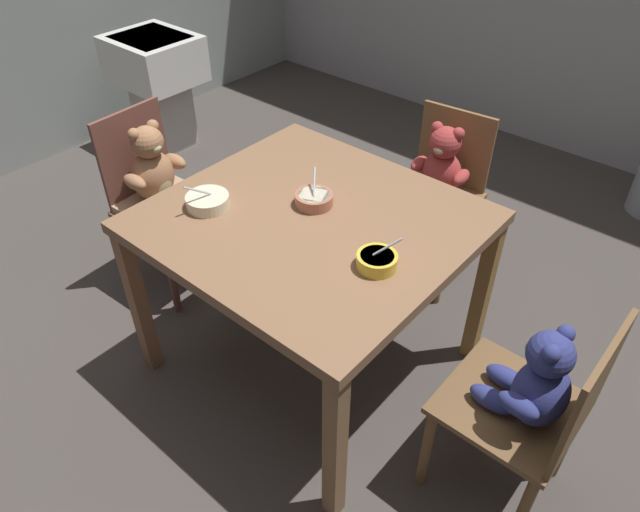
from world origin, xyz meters
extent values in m
cube|color=#46403C|center=(0.00, 0.00, -0.02)|extent=(5.20, 5.20, 0.04)
cube|color=brown|center=(0.00, 0.00, 0.73)|extent=(1.09, 1.02, 0.04)
cube|color=brown|center=(-0.50, -0.47, 0.36)|extent=(0.06, 0.06, 0.71)
cube|color=brown|center=(0.50, -0.47, 0.36)|extent=(0.06, 0.06, 0.71)
cube|color=brown|center=(-0.50, 0.47, 0.36)|extent=(0.06, 0.06, 0.71)
cube|color=olive|center=(0.50, 0.47, 0.36)|extent=(0.06, 0.06, 0.71)
cube|color=brown|center=(0.85, -0.02, 0.42)|extent=(0.41, 0.40, 0.02)
cube|color=brown|center=(1.05, -0.02, 0.63)|extent=(0.02, 0.37, 0.40)
cylinder|color=brown|center=(0.68, 0.15, 0.21)|extent=(0.04, 0.04, 0.41)
cylinder|color=brown|center=(0.68, -0.19, 0.21)|extent=(0.04, 0.04, 0.41)
cylinder|color=brown|center=(1.03, 0.15, 0.21)|extent=(0.04, 0.04, 0.41)
ellipsoid|color=navy|center=(0.93, -0.02, 0.55)|extent=(0.17, 0.20, 0.22)
ellipsoid|color=beige|center=(0.87, -0.02, 0.53)|extent=(0.06, 0.11, 0.13)
sphere|color=navy|center=(0.92, -0.02, 0.71)|extent=(0.14, 0.14, 0.14)
ellipsoid|color=beige|center=(0.87, -0.02, 0.70)|extent=(0.05, 0.06, 0.04)
sphere|color=navy|center=(0.93, 0.03, 0.76)|extent=(0.05, 0.05, 0.05)
sphere|color=navy|center=(0.92, -0.07, 0.76)|extent=(0.05, 0.05, 0.05)
ellipsoid|color=navy|center=(0.90, 0.09, 0.57)|extent=(0.13, 0.06, 0.06)
ellipsoid|color=navy|center=(0.90, -0.13, 0.57)|extent=(0.13, 0.06, 0.06)
ellipsoid|color=navy|center=(0.81, 0.04, 0.47)|extent=(0.15, 0.07, 0.07)
ellipsoid|color=navy|center=(0.81, -0.07, 0.47)|extent=(0.15, 0.07, 0.07)
cube|color=brown|center=(0.04, 0.82, 0.42)|extent=(0.43, 0.44, 0.02)
cube|color=brown|center=(0.02, 1.01, 0.62)|extent=(0.36, 0.05, 0.38)
cylinder|color=brown|center=(-0.11, 0.63, 0.21)|extent=(0.04, 0.04, 0.41)
cylinder|color=brown|center=(0.22, 0.66, 0.21)|extent=(0.04, 0.04, 0.41)
cylinder|color=brown|center=(-0.14, 0.98, 0.21)|extent=(0.04, 0.04, 0.41)
cylinder|color=brown|center=(0.19, 1.01, 0.21)|extent=(0.04, 0.04, 0.41)
ellipsoid|color=#A73837|center=(0.03, 0.89, 0.54)|extent=(0.20, 0.18, 0.22)
ellipsoid|color=beige|center=(0.04, 0.84, 0.53)|extent=(0.11, 0.07, 0.13)
sphere|color=#A73837|center=(0.03, 0.88, 0.71)|extent=(0.15, 0.15, 0.15)
ellipsoid|color=beige|center=(0.04, 0.83, 0.70)|extent=(0.06, 0.06, 0.04)
sphere|color=#A73837|center=(-0.02, 0.89, 0.76)|extent=(0.06, 0.06, 0.06)
sphere|color=#A73837|center=(0.08, 0.90, 0.76)|extent=(0.06, 0.06, 0.06)
ellipsoid|color=#A73837|center=(-0.07, 0.86, 0.57)|extent=(0.07, 0.13, 0.06)
ellipsoid|color=#A73837|center=(0.14, 0.88, 0.57)|extent=(0.07, 0.13, 0.06)
ellipsoid|color=#A73837|center=(-0.01, 0.77, 0.47)|extent=(0.08, 0.15, 0.07)
ellipsoid|color=#A73837|center=(0.09, 0.78, 0.47)|extent=(0.08, 0.15, 0.07)
cube|color=brown|center=(-0.85, -0.03, 0.42)|extent=(0.40, 0.41, 0.02)
cube|color=brown|center=(-1.03, -0.04, 0.65)|extent=(0.04, 0.36, 0.43)
cylinder|color=brown|center=(-0.68, -0.19, 0.21)|extent=(0.04, 0.04, 0.41)
cylinder|color=brown|center=(-0.70, 0.14, 0.21)|extent=(0.04, 0.04, 0.41)
cylinder|color=brown|center=(-1.01, -0.21, 0.21)|extent=(0.04, 0.04, 0.41)
cylinder|color=brown|center=(-1.02, 0.12, 0.21)|extent=(0.04, 0.04, 0.41)
cube|color=tan|center=(-0.85, -0.03, 0.45)|extent=(0.37, 0.38, 0.04)
ellipsoid|color=#A9734E|center=(-0.92, -0.04, 0.58)|extent=(0.18, 0.21, 0.23)
ellipsoid|color=#CAC98B|center=(-0.86, -0.04, 0.57)|extent=(0.07, 0.11, 0.14)
sphere|color=#A9734E|center=(-0.91, -0.04, 0.76)|extent=(0.14, 0.14, 0.14)
ellipsoid|color=#CAC98B|center=(-0.86, -0.04, 0.74)|extent=(0.05, 0.06, 0.04)
sphere|color=#A9734E|center=(-0.92, -0.09, 0.81)|extent=(0.05, 0.05, 0.05)
sphere|color=#A9734E|center=(-0.92, 0.01, 0.81)|extent=(0.05, 0.05, 0.05)
ellipsoid|color=#A9734E|center=(-0.89, -0.15, 0.61)|extent=(0.14, 0.07, 0.06)
ellipsoid|color=#A9734E|center=(-0.90, 0.08, 0.61)|extent=(0.14, 0.07, 0.06)
ellipsoid|color=#A9734E|center=(-0.80, -0.09, 0.50)|extent=(0.16, 0.08, 0.07)
ellipsoid|color=#A9734E|center=(-0.80, 0.02, 0.50)|extent=(0.16, 0.08, 0.07)
cylinder|color=beige|center=(-0.33, -0.19, 0.78)|extent=(0.16, 0.16, 0.05)
cylinder|color=beige|center=(-0.33, -0.19, 0.76)|extent=(0.09, 0.09, 0.01)
cylinder|color=beige|center=(-0.33, -0.19, 0.80)|extent=(0.13, 0.13, 0.01)
cylinder|color=#BCBCC1|center=(-0.33, -0.23, 0.84)|extent=(0.02, 0.11, 0.08)
ellipsoid|color=#BCBCC1|center=(-0.33, -0.18, 0.79)|extent=(0.03, 0.03, 0.01)
cylinder|color=#B06A52|center=(-0.04, 0.07, 0.78)|extent=(0.14, 0.14, 0.05)
cylinder|color=#B06A52|center=(-0.04, 0.07, 0.76)|extent=(0.08, 0.08, 0.01)
cylinder|color=beige|center=(-0.04, 0.07, 0.80)|extent=(0.12, 0.12, 0.01)
cylinder|color=#BCBCC1|center=(-0.06, 0.09, 0.83)|extent=(0.07, 0.08, 0.07)
ellipsoid|color=#BCBCC1|center=(-0.04, 0.06, 0.79)|extent=(0.04, 0.04, 0.01)
cylinder|color=yellow|center=(0.34, -0.07, 0.78)|extent=(0.13, 0.13, 0.05)
cylinder|color=yellow|center=(0.34, -0.07, 0.76)|extent=(0.07, 0.07, 0.01)
cylinder|color=beige|center=(0.34, -0.07, 0.80)|extent=(0.11, 0.11, 0.01)
cylinder|color=#BCBCC1|center=(0.36, -0.05, 0.84)|extent=(0.07, 0.07, 0.07)
ellipsoid|color=#BCBCC1|center=(0.34, -0.08, 0.80)|extent=(0.04, 0.04, 0.01)
cube|color=#B7B2A8|center=(-2.05, 0.82, 0.23)|extent=(0.32, 0.28, 0.46)
cube|color=white|center=(-2.05, 0.82, 0.60)|extent=(0.53, 0.46, 0.28)
cube|color=#38383D|center=(-2.05, 0.82, 0.70)|extent=(0.43, 0.37, 0.08)
camera|label=1|loc=(1.14, -1.28, 1.96)|focal=32.81mm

